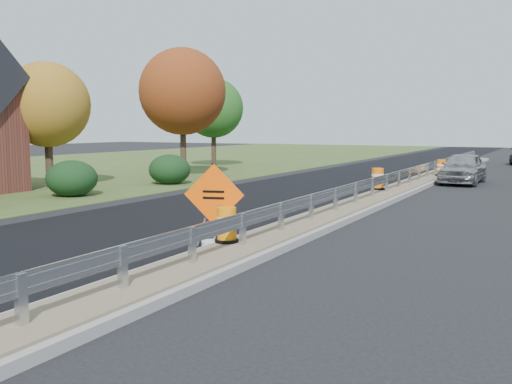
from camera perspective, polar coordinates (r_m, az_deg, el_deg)
The scene contains 15 objects.
ground at distance 18.36m, azimuth 7.94°, elevation -2.52°, with size 140.00×140.00×0.00m, color black.
grass_verge_near at distance 40.66m, azimuth -20.00°, elevation 2.11°, with size 30.00×120.00×0.03m, color #394F21.
milled_overlay at distance 29.18m, azimuth 6.65°, elevation 0.85°, with size 7.20×120.00×0.01m, color black.
median at distance 25.94m, azimuth 14.09°, elevation 0.23°, with size 1.60×55.00×0.23m.
guardrail at distance 26.85m, azimuth 14.65°, elevation 1.74°, with size 0.10×46.15×0.72m.
hedge_mid at distance 24.68m, azimuth -17.94°, elevation 1.31°, with size 2.09×2.09×1.52m, color black.
hedge_north at distance 28.84m, azimuth -8.63°, elevation 2.26°, with size 2.09×2.09×1.52m, color black.
tree_near_yellow at distance 28.54m, azimuth -20.17°, elevation 8.18°, with size 3.96×3.96×5.88m.
tree_near_red at distance 33.24m, azimuth -7.37°, elevation 9.91°, with size 4.95×4.95×7.35m.
tree_near_back at distance 41.51m, azimuth -4.28°, elevation 8.36°, with size 4.29×4.29×6.37m.
caution_sign at distance 13.53m, azimuth -4.20°, elevation -3.51°, with size 1.40×0.61×2.01m.
barrel_median_near at distance 13.10m, azimuth -2.96°, elevation -3.37°, with size 0.55×0.55×0.81m.
barrel_median_mid at distance 24.63m, azimuth 12.05°, elevation 1.25°, with size 0.62×0.62×0.91m.
barrel_median_far at distance 32.48m, azimuth 18.03°, elevation 2.29°, with size 0.60×0.60×0.88m.
car_silver at distance 30.87m, azimuth 19.99°, elevation 2.28°, with size 1.87×4.65×1.59m, color #A2A3A7.
Camera 1 is at (6.25, -17.02, 2.86)m, focal length 40.00 mm.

